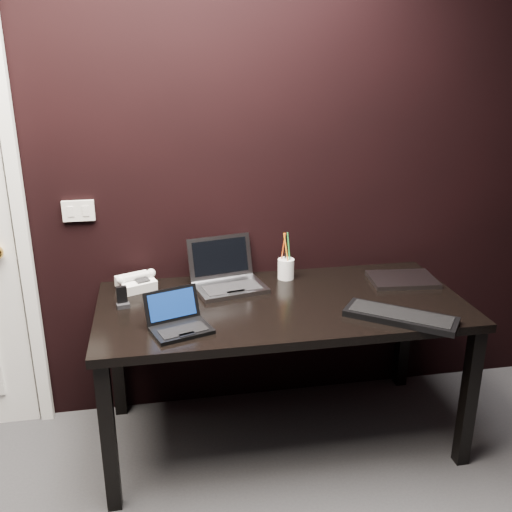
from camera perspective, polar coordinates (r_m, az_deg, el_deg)
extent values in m
plane|color=black|center=(2.83, -5.03, 8.69)|extent=(4.00, 0.00, 4.00)
cube|color=white|center=(2.93, -22.33, 2.08)|extent=(0.06, 0.05, 2.11)
cube|color=silver|center=(2.87, -17.33, 4.34)|extent=(0.15, 0.02, 0.10)
cube|color=silver|center=(2.87, -18.05, 4.24)|extent=(0.03, 0.01, 0.05)
cube|color=silver|center=(2.86, -16.66, 4.34)|extent=(0.03, 0.01, 0.05)
cube|color=black|center=(2.68, 2.61, -4.97)|extent=(1.70, 0.80, 0.04)
cube|color=black|center=(2.51, -14.53, -17.18)|extent=(0.06, 0.06, 0.70)
cube|color=black|center=(2.85, 20.50, -13.14)|extent=(0.06, 0.06, 0.70)
cube|color=black|center=(3.11, -13.76, -9.53)|extent=(0.06, 0.06, 0.70)
cube|color=black|center=(3.38, 14.60, -7.12)|extent=(0.06, 0.06, 0.70)
cube|color=black|center=(2.40, -7.46, -7.38)|extent=(0.28, 0.23, 0.02)
cube|color=black|center=(2.38, -7.30, -7.36)|extent=(0.21, 0.15, 0.00)
cube|color=black|center=(2.34, -6.91, -7.79)|extent=(0.07, 0.05, 0.00)
cube|color=black|center=(2.46, -8.42, -4.83)|extent=(0.24, 0.12, 0.14)
cube|color=#0A1F52|center=(2.45, -8.38, -4.83)|extent=(0.21, 0.10, 0.11)
cube|color=gray|center=(2.79, -2.60, -3.18)|extent=(0.37, 0.30, 0.02)
cube|color=black|center=(2.76, -2.40, -3.15)|extent=(0.29, 0.18, 0.00)
cube|color=gray|center=(2.71, -1.96, -3.62)|extent=(0.10, 0.06, 0.00)
cube|color=gray|center=(2.88, -3.61, -0.06)|extent=(0.34, 0.13, 0.21)
cube|color=black|center=(2.88, -3.58, -0.07)|extent=(0.29, 0.10, 0.17)
cube|color=black|center=(2.56, 14.25, -5.91)|extent=(0.48, 0.42, 0.03)
cube|color=black|center=(2.56, 14.28, -5.60)|extent=(0.42, 0.36, 0.00)
cube|color=#9D9CA1|center=(2.99, 14.42, -2.28)|extent=(0.35, 0.26, 0.02)
cube|color=white|center=(2.86, -11.91, -2.72)|extent=(0.21, 0.20, 0.07)
cylinder|color=silver|center=(2.83, -11.89, -2.00)|extent=(0.16, 0.09, 0.03)
sphere|color=white|center=(2.81, -13.37, -2.31)|extent=(0.06, 0.06, 0.05)
sphere|color=silver|center=(2.86, -10.45, -1.70)|extent=(0.06, 0.06, 0.05)
cube|color=black|center=(2.82, -11.29, -2.36)|extent=(0.08, 0.07, 0.01)
cube|color=black|center=(2.67, -13.26, -3.96)|extent=(0.05, 0.03, 0.10)
cube|color=black|center=(2.67, -13.15, -4.84)|extent=(0.06, 0.05, 0.02)
cylinder|color=white|center=(2.92, 3.01, -1.29)|extent=(0.10, 0.10, 0.10)
cylinder|color=#C34112|center=(2.89, 2.75, 0.87)|extent=(0.02, 0.03, 0.16)
cylinder|color=#258839|center=(2.88, 3.29, 0.84)|extent=(0.02, 0.02, 0.16)
cylinder|color=black|center=(2.90, 3.02, 0.94)|extent=(0.01, 0.02, 0.16)
cylinder|color=orange|center=(2.87, 3.02, 0.78)|extent=(0.03, 0.03, 0.16)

